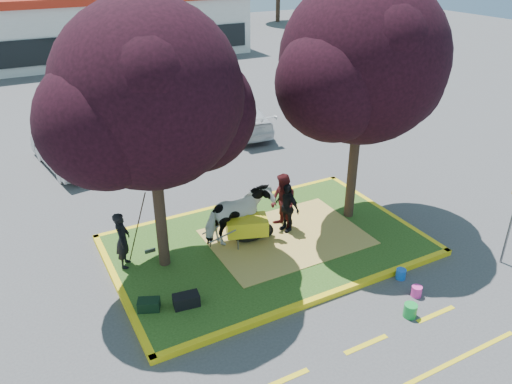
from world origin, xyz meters
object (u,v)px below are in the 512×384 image
calf (250,233)px  wheelbarrow (247,226)px  car_silver (65,150)px  cow (239,216)px  bucket_pink (417,291)px  bucket_green (410,310)px  bucket_blue (401,274)px  handler (123,240)px

calf → wheelbarrow: (-0.11, -0.07, 0.30)m
car_silver → cow: bearing=103.6°
cow → bucket_pink: size_ratio=7.10×
bucket_green → car_silver: bearing=113.4°
bucket_blue → cow: bearing=131.4°
bucket_green → bucket_blue: size_ratio=1.20×
bucket_green → car_silver: car_silver is taller
cow → wheelbarrow: size_ratio=0.95×
cow → bucket_green: size_ratio=5.86×
calf → bucket_green: (1.79, -4.33, -0.21)m
calf → bucket_pink: (2.44, -3.86, -0.23)m
bucket_blue → car_silver: car_silver is taller
handler → wheelbarrow: size_ratio=0.76×
calf → bucket_green: 4.69m
bucket_blue → calf: bearing=129.2°
bucket_pink → bucket_blue: size_ratio=0.99×
wheelbarrow → bucket_pink: bearing=-36.9°
cow → bucket_pink: bearing=-152.5°
car_silver → handler: bearing=82.6°
handler → bucket_green: size_ratio=4.68×
bucket_green → calf: bearing=112.4°
cow → handler: cow is taller
cow → handler: 3.08m
wheelbarrow → bucket_pink: size_ratio=7.49×
wheelbarrow → bucket_blue: (2.70, -3.10, -0.53)m
wheelbarrow → bucket_blue: wheelbarrow is taller
cow → car_silver: 8.51m
handler → bucket_blue: handler is taller
cow → calf: size_ratio=1.88×
bucket_green → bucket_blue: bearing=55.4°
calf → cow: bearing=174.8°
wheelbarrow → bucket_pink: 4.60m
handler → car_silver: bearing=27.1°
car_silver → calf: bearing=105.1°
bucket_green → car_silver: (-5.32, 12.27, 0.52)m
handler → bucket_blue: bearing=-95.6°
handler → bucket_pink: (5.78, -4.29, -0.77)m
bucket_pink → car_silver: bearing=116.8°
wheelbarrow → bucket_blue: bearing=-29.8°
cow → bucket_blue: bearing=-145.7°
wheelbarrow → handler: bearing=-169.5°
bucket_pink → car_silver: size_ratio=0.06×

